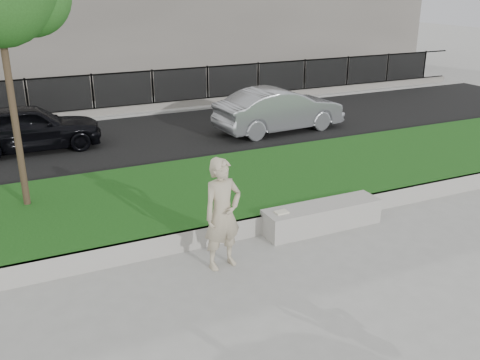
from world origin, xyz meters
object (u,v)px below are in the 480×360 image
man (222,214)px  stone_bench (322,216)px  book (281,212)px  car_dark (29,127)px  car_silver (279,110)px

man → stone_bench: bearing=3.1°
book → car_dark: (-3.84, 7.94, 0.20)m
book → car_silver: car_silver is taller
man → car_dark: size_ratio=0.49×
car_dark → car_silver: bearing=-98.0°
car_silver → book: bearing=146.8°
man → car_silver: 8.99m
man → car_dark: (-2.38, 8.49, -0.26)m
car_silver → man: bearing=140.4°
book → stone_bench: bearing=-1.6°
stone_bench → car_dark: size_ratio=0.62×
stone_bench → car_silver: car_silver is taller
stone_bench → book: 0.97m
stone_bench → book: book is taller
car_silver → car_dark: bearing=77.0°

